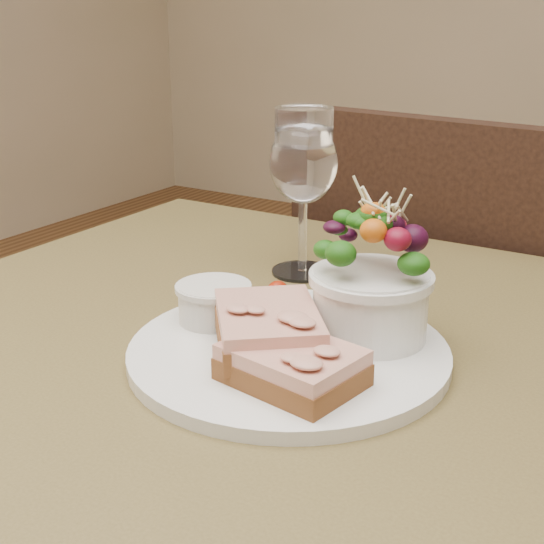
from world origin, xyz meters
The scene contains 9 objects.
cafe_table centered at (0.00, 0.00, 0.65)m, with size 0.80×0.80×0.75m.
chair_far centered at (0.00, 0.63, 0.29)m, with size 0.47×0.47×0.90m.
dinner_plate centered at (0.04, -0.01, 0.76)m, with size 0.28×0.28×0.01m, color white.
sandwich_front centered at (0.07, -0.06, 0.78)m, with size 0.12×0.09×0.03m.
sandwich_back centered at (0.03, -0.03, 0.79)m, with size 0.14×0.14×0.03m.
ramekin centered at (-0.05, 0.01, 0.78)m, with size 0.07×0.07×0.04m.
salad_bowl centered at (0.09, 0.05, 0.82)m, with size 0.10×0.10×0.13m.
garnish centered at (-0.01, 0.08, 0.77)m, with size 0.05×0.04×0.02m.
wine_glass centered at (-0.06, 0.19, 0.87)m, with size 0.08×0.08×0.18m.
Camera 1 is at (0.34, -0.53, 1.05)m, focal length 50.00 mm.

